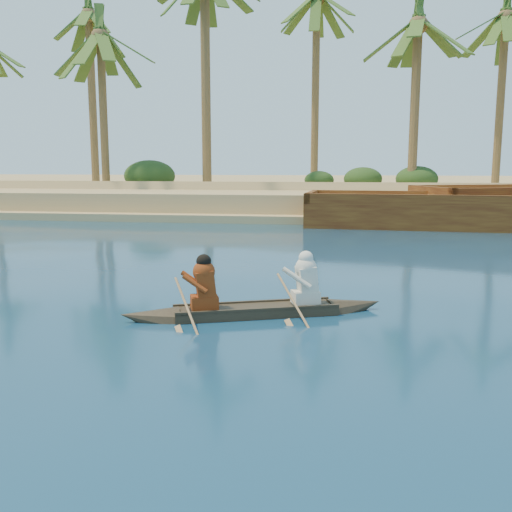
# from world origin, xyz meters

# --- Properties ---
(sandy_embankment) EXTENTS (150.00, 51.00, 1.50)m
(sandy_embankment) POSITION_xyz_m (0.00, 46.89, 0.53)
(sandy_embankment) COLOR tan
(sandy_embankment) RESTS_ON ground
(palm_grove) EXTENTS (110.00, 14.00, 16.00)m
(palm_grove) POSITION_xyz_m (0.00, 35.00, 8.00)
(palm_grove) COLOR #375B20
(palm_grove) RESTS_ON ground
(shrub_cluster) EXTENTS (100.00, 6.00, 2.40)m
(shrub_cluster) POSITION_xyz_m (0.00, 31.50, 1.20)
(shrub_cluster) COLOR #283D16
(shrub_cluster) RESTS_ON ground
(canoe) EXTENTS (4.83, 2.34, 1.35)m
(canoe) POSITION_xyz_m (3.17, 5.96, 0.26)
(canoe) COLOR #372D1E
(canoe) RESTS_ON ground
(barge_mid) EXTENTS (10.89, 4.18, 1.78)m
(barge_mid) POSITION_xyz_m (8.44, 22.00, 0.62)
(barge_mid) COLOR brown
(barge_mid) RESTS_ON ground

